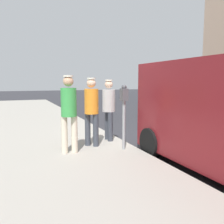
{
  "coord_description": "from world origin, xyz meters",
  "views": [
    {
      "loc": [
        3.75,
        5.6,
        1.75
      ],
      "look_at": [
        1.65,
        0.54,
        1.05
      ],
      "focal_mm": 38.95,
      "sensor_mm": 36.0,
      "label": 1
    }
  ],
  "objects_px": {
    "parking_meter_near": "(124,106)",
    "pedestrian_in_gray": "(109,106)",
    "pedestrian_in_orange": "(91,107)",
    "pedestrian_in_green": "(69,109)"
  },
  "relations": [
    {
      "from": "parking_meter_near",
      "to": "pedestrian_in_gray",
      "type": "bearing_deg",
      "value": -90.25
    },
    {
      "from": "pedestrian_in_gray",
      "to": "pedestrian_in_orange",
      "type": "xyz_separation_m",
      "value": [
        0.61,
        0.39,
        0.03
      ]
    },
    {
      "from": "pedestrian_in_gray",
      "to": "pedestrian_in_orange",
      "type": "height_order",
      "value": "pedestrian_in_orange"
    },
    {
      "from": "pedestrian_in_gray",
      "to": "pedestrian_in_orange",
      "type": "relative_size",
      "value": 0.97
    },
    {
      "from": "pedestrian_in_gray",
      "to": "pedestrian_in_green",
      "type": "distance_m",
      "value": 1.47
    },
    {
      "from": "parking_meter_near",
      "to": "pedestrian_in_orange",
      "type": "xyz_separation_m",
      "value": [
        0.6,
        -0.57,
        -0.07
      ]
    },
    {
      "from": "pedestrian_in_gray",
      "to": "pedestrian_in_orange",
      "type": "bearing_deg",
      "value": 32.43
    },
    {
      "from": "parking_meter_near",
      "to": "pedestrian_in_gray",
      "type": "xyz_separation_m",
      "value": [
        -0.0,
        -0.96,
        -0.1
      ]
    },
    {
      "from": "pedestrian_in_gray",
      "to": "pedestrian_in_orange",
      "type": "distance_m",
      "value": 0.72
    },
    {
      "from": "pedestrian_in_gray",
      "to": "pedestrian_in_green",
      "type": "height_order",
      "value": "pedestrian_in_green"
    }
  ]
}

